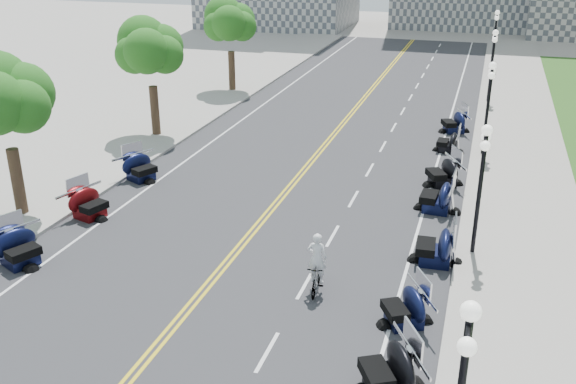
% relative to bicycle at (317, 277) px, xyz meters
% --- Properties ---
extents(ground, '(160.00, 160.00, 0.00)m').
position_rel_bicycle_xyz_m(ground, '(-3.67, 0.27, -0.54)').
color(ground, gray).
extents(road, '(16.00, 90.00, 0.01)m').
position_rel_bicycle_xyz_m(road, '(-3.67, 10.27, -0.54)').
color(road, '#333335').
rests_on(road, ground).
extents(centerline_yellow_a, '(0.12, 90.00, 0.00)m').
position_rel_bicycle_xyz_m(centerline_yellow_a, '(-3.79, 10.27, -0.53)').
color(centerline_yellow_a, yellow).
rests_on(centerline_yellow_a, road).
extents(centerline_yellow_b, '(0.12, 90.00, 0.00)m').
position_rel_bicycle_xyz_m(centerline_yellow_b, '(-3.55, 10.27, -0.53)').
color(centerline_yellow_b, yellow).
rests_on(centerline_yellow_b, road).
extents(edge_line_north, '(0.12, 90.00, 0.00)m').
position_rel_bicycle_xyz_m(edge_line_north, '(2.73, 10.27, -0.53)').
color(edge_line_north, white).
rests_on(edge_line_north, road).
extents(edge_line_south, '(0.12, 90.00, 0.00)m').
position_rel_bicycle_xyz_m(edge_line_south, '(-10.07, 10.27, -0.53)').
color(edge_line_south, white).
rests_on(edge_line_south, road).
extents(lane_dash_5, '(0.12, 2.00, 0.00)m').
position_rel_bicycle_xyz_m(lane_dash_5, '(-0.47, -3.73, -0.53)').
color(lane_dash_5, white).
rests_on(lane_dash_5, road).
extents(lane_dash_6, '(0.12, 2.00, 0.00)m').
position_rel_bicycle_xyz_m(lane_dash_6, '(-0.47, 0.27, -0.53)').
color(lane_dash_6, white).
rests_on(lane_dash_6, road).
extents(lane_dash_7, '(0.12, 2.00, 0.00)m').
position_rel_bicycle_xyz_m(lane_dash_7, '(-0.47, 4.27, -0.53)').
color(lane_dash_7, white).
rests_on(lane_dash_7, road).
extents(lane_dash_8, '(0.12, 2.00, 0.00)m').
position_rel_bicycle_xyz_m(lane_dash_8, '(-0.47, 8.27, -0.53)').
color(lane_dash_8, white).
rests_on(lane_dash_8, road).
extents(lane_dash_9, '(0.12, 2.00, 0.00)m').
position_rel_bicycle_xyz_m(lane_dash_9, '(-0.47, 12.27, -0.53)').
color(lane_dash_9, white).
rests_on(lane_dash_9, road).
extents(lane_dash_10, '(0.12, 2.00, 0.00)m').
position_rel_bicycle_xyz_m(lane_dash_10, '(-0.47, 16.27, -0.53)').
color(lane_dash_10, white).
rests_on(lane_dash_10, road).
extents(lane_dash_11, '(0.12, 2.00, 0.00)m').
position_rel_bicycle_xyz_m(lane_dash_11, '(-0.47, 20.27, -0.53)').
color(lane_dash_11, white).
rests_on(lane_dash_11, road).
extents(lane_dash_12, '(0.12, 2.00, 0.00)m').
position_rel_bicycle_xyz_m(lane_dash_12, '(-0.47, 24.27, -0.53)').
color(lane_dash_12, white).
rests_on(lane_dash_12, road).
extents(lane_dash_13, '(0.12, 2.00, 0.00)m').
position_rel_bicycle_xyz_m(lane_dash_13, '(-0.47, 28.27, -0.53)').
color(lane_dash_13, white).
rests_on(lane_dash_13, road).
extents(lane_dash_14, '(0.12, 2.00, 0.00)m').
position_rel_bicycle_xyz_m(lane_dash_14, '(-0.47, 32.27, -0.53)').
color(lane_dash_14, white).
rests_on(lane_dash_14, road).
extents(lane_dash_15, '(0.12, 2.00, 0.00)m').
position_rel_bicycle_xyz_m(lane_dash_15, '(-0.47, 36.27, -0.53)').
color(lane_dash_15, white).
rests_on(lane_dash_15, road).
extents(lane_dash_16, '(0.12, 2.00, 0.00)m').
position_rel_bicycle_xyz_m(lane_dash_16, '(-0.47, 40.27, -0.53)').
color(lane_dash_16, white).
rests_on(lane_dash_16, road).
extents(lane_dash_17, '(0.12, 2.00, 0.00)m').
position_rel_bicycle_xyz_m(lane_dash_17, '(-0.47, 44.27, -0.53)').
color(lane_dash_17, white).
rests_on(lane_dash_17, road).
extents(lane_dash_18, '(0.12, 2.00, 0.00)m').
position_rel_bicycle_xyz_m(lane_dash_18, '(-0.47, 48.27, -0.53)').
color(lane_dash_18, white).
rests_on(lane_dash_18, road).
extents(lane_dash_19, '(0.12, 2.00, 0.00)m').
position_rel_bicycle_xyz_m(lane_dash_19, '(-0.47, 52.27, -0.53)').
color(lane_dash_19, white).
rests_on(lane_dash_19, road).
extents(sidewalk_north, '(5.00, 90.00, 0.15)m').
position_rel_bicycle_xyz_m(sidewalk_north, '(6.83, 10.27, -0.47)').
color(sidewalk_north, '#9E9991').
rests_on(sidewalk_north, ground).
extents(sidewalk_south, '(5.00, 90.00, 0.15)m').
position_rel_bicycle_xyz_m(sidewalk_south, '(-14.17, 10.27, -0.47)').
color(sidewalk_south, '#9E9991').
rests_on(sidewalk_south, ground).
extents(street_lamp_2, '(0.50, 1.20, 4.90)m').
position_rel_bicycle_xyz_m(street_lamp_2, '(4.93, 4.27, 2.06)').
color(street_lamp_2, black).
rests_on(street_lamp_2, sidewalk_north).
extents(street_lamp_3, '(0.50, 1.20, 4.90)m').
position_rel_bicycle_xyz_m(street_lamp_3, '(4.93, 16.27, 2.06)').
color(street_lamp_3, black).
rests_on(street_lamp_3, sidewalk_north).
extents(street_lamp_4, '(0.50, 1.20, 4.90)m').
position_rel_bicycle_xyz_m(street_lamp_4, '(4.93, 28.27, 2.06)').
color(street_lamp_4, black).
rests_on(street_lamp_4, sidewalk_north).
extents(street_lamp_5, '(0.50, 1.20, 4.90)m').
position_rel_bicycle_xyz_m(street_lamp_5, '(4.93, 40.27, 2.06)').
color(street_lamp_5, black).
rests_on(street_lamp_5, sidewalk_north).
extents(tree_2, '(4.80, 4.80, 9.20)m').
position_rel_bicycle_xyz_m(tree_2, '(-13.67, 2.27, 4.21)').
color(tree_2, '#235619').
rests_on(tree_2, sidewalk_south).
extents(tree_3, '(4.80, 4.80, 9.20)m').
position_rel_bicycle_xyz_m(tree_3, '(-13.67, 14.27, 4.21)').
color(tree_3, '#235619').
rests_on(tree_3, sidewalk_south).
extents(tree_4, '(4.80, 4.80, 9.20)m').
position_rel_bicycle_xyz_m(tree_4, '(-13.67, 26.27, 4.21)').
color(tree_4, '#235619').
rests_on(tree_4, sidewalk_south).
extents(motorcycle_n_4, '(2.92, 2.92, 1.50)m').
position_rel_bicycle_xyz_m(motorcycle_n_4, '(3.13, -4.34, 0.21)').
color(motorcycle_n_4, black).
rests_on(motorcycle_n_4, road).
extents(motorcycle_n_5, '(2.64, 2.64, 1.36)m').
position_rel_bicycle_xyz_m(motorcycle_n_5, '(3.11, -1.10, 0.14)').
color(motorcycle_n_5, black).
rests_on(motorcycle_n_5, road).
extents(motorcycle_n_6, '(2.30, 2.30, 1.53)m').
position_rel_bicycle_xyz_m(motorcycle_n_6, '(3.62, 3.23, 0.22)').
color(motorcycle_n_6, black).
rests_on(motorcycle_n_6, road).
extents(motorcycle_n_7, '(2.31, 2.31, 1.53)m').
position_rel_bicycle_xyz_m(motorcycle_n_7, '(3.25, 8.04, 0.22)').
color(motorcycle_n_7, black).
rests_on(motorcycle_n_7, road).
extents(motorcycle_n_8, '(2.86, 2.86, 1.49)m').
position_rel_bicycle_xyz_m(motorcycle_n_8, '(3.23, 11.18, 0.20)').
color(motorcycle_n_8, black).
rests_on(motorcycle_n_8, road).
extents(motorcycle_n_9, '(1.93, 1.93, 1.28)m').
position_rel_bicycle_xyz_m(motorcycle_n_9, '(3.08, 16.43, 0.10)').
color(motorcycle_n_9, black).
rests_on(motorcycle_n_9, road).
extents(motorcycle_n_10, '(2.67, 2.67, 1.43)m').
position_rel_bicycle_xyz_m(motorcycle_n_10, '(3.13, 20.31, 0.17)').
color(motorcycle_n_10, black).
rests_on(motorcycle_n_10, road).
extents(motorcycle_s_5, '(2.81, 2.81, 1.49)m').
position_rel_bicycle_xyz_m(motorcycle_s_5, '(-10.83, -1.42, 0.20)').
color(motorcycle_s_5, black).
rests_on(motorcycle_s_5, road).
extents(motorcycle_s_6, '(2.52, 2.52, 1.42)m').
position_rel_bicycle_xyz_m(motorcycle_s_6, '(-10.78, 2.95, 0.17)').
color(motorcycle_s_6, '#590A0C').
rests_on(motorcycle_s_6, road).
extents(motorcycle_s_7, '(2.76, 2.76, 1.44)m').
position_rel_bicycle_xyz_m(motorcycle_s_7, '(-10.91, 7.54, 0.18)').
color(motorcycle_s_7, black).
rests_on(motorcycle_s_7, road).
extents(bicycle, '(0.68, 1.84, 1.08)m').
position_rel_bicycle_xyz_m(bicycle, '(0.00, 0.00, 0.00)').
color(bicycle, '#A51414').
rests_on(bicycle, road).
extents(cyclist_rider, '(0.66, 0.44, 1.82)m').
position_rel_bicycle_xyz_m(cyclist_rider, '(0.00, 0.00, 1.45)').
color(cyclist_rider, silver).
rests_on(cyclist_rider, bicycle).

